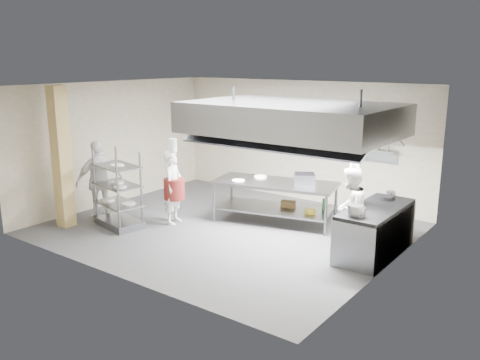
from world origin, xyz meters
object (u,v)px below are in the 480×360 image
Objects in this scene: chef_head at (173,187)px; stockpot at (356,210)px; griddle at (304,179)px; chef_plating at (100,181)px; island at (275,202)px; pass_rack at (118,189)px; cooking_range at (375,232)px; chef_line at (350,209)px.

stockpot is at bearing -106.34° from chef_head.
griddle reaches higher than stockpot.
chef_head is 5.92× the size of stockpot.
griddle is (3.78, 2.40, 0.12)m from chef_plating.
island is at bearing 144.34° from chef_plating.
pass_rack reaches higher than cooking_range.
island is at bearing 153.57° from stockpot.
chef_line is (4.56, 1.66, -0.03)m from pass_rack.
stockpot is (-0.10, -0.69, 0.57)m from cooking_range.
island is at bearing 52.66° from pass_rack.
griddle is 2.27m from stockpot.
chef_plating is at bearing -169.84° from stockpot.
pass_rack is at bearing -161.00° from cooking_range.
island is 5.96× the size of griddle.
chef_plating reaches higher than island.
chef_plating is at bearing -73.57° from chef_line.
stockpot is (4.14, 0.18, 0.19)m from chef_head.
chef_line is 3.58× the size of griddle.
pass_rack is at bearing -70.87° from chef_line.
griddle is at bearing -74.90° from chef_head.
chef_plating is 4.48m from griddle.
pass_rack is at bearing -175.51° from griddle.
pass_rack reaches higher than chef_line.
chef_plating is (-1.44, -0.82, 0.09)m from chef_head.
island is 0.85m from griddle.
island is at bearing 164.95° from griddle.
stockpot reaches higher than cooking_range.
pass_rack is 5.35m from cooking_range.
chef_head reaches higher than stockpot.
island is 2.55m from cooking_range.
pass_rack is at bearing -152.43° from island.
chef_line is (3.76, 0.80, -0.01)m from chef_head.
island is 1.48× the size of chef_plating.
cooking_range is (5.04, 1.74, -0.40)m from pass_rack.
chef_plating reaches higher than griddle.
cooking_range is 2.11m from griddle.
chef_plating is 5.67m from stockpot.
cooking_range is 7.36× the size of stockpot.
chef_head is (-1.73, -1.38, 0.35)m from island.
chef_plating is (-3.18, -2.19, 0.44)m from island.
griddle is (3.14, 2.44, 0.19)m from pass_rack.
island is 3.40m from pass_rack.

